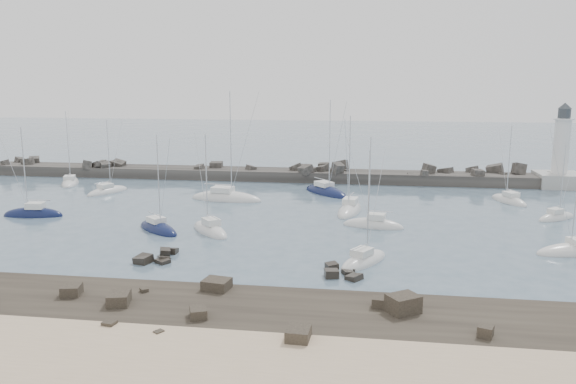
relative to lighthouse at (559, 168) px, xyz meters
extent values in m
plane|color=#496073|center=(-47.00, -38.00, -3.09)|extent=(400.00, 400.00, 0.00)
cube|color=#CEB28F|center=(-47.00, -70.00, -3.09)|extent=(140.00, 14.00, 1.00)
cube|color=black|center=(-47.00, -60.00, -3.09)|extent=(140.00, 12.00, 0.70)
cube|color=black|center=(-45.01, -64.04, -2.63)|extent=(0.76, 0.80, 0.23)
cube|color=black|center=(-49.08, -56.73, -2.59)|extent=(0.85, 0.85, 0.30)
cube|color=black|center=(-43.19, -61.00, -2.38)|extent=(1.64, 1.82, 0.72)
cube|color=black|center=(-28.47, -57.87, -2.09)|extent=(2.82, 2.71, 1.31)
cube|color=black|center=(-49.94, -59.49, -2.29)|extent=(1.99, 2.29, 0.91)
cube|color=black|center=(-43.39, -55.31, -2.32)|extent=(2.38, 2.12, 0.85)
cube|color=black|center=(-35.53, -63.72, -2.28)|extent=(1.62, 1.90, 0.92)
cube|color=black|center=(-48.86, -63.39, -2.56)|extent=(0.99, 0.92, 0.37)
cube|color=black|center=(-54.52, -58.27, -2.33)|extent=(1.73, 1.83, 0.82)
cube|color=black|center=(-23.24, -61.23, -2.36)|extent=(1.26, 1.27, 0.76)
cube|color=black|center=(-30.20, -57.18, -2.37)|extent=(1.17, 1.15, 0.75)
cube|color=black|center=(-51.31, -46.13, -2.91)|extent=(1.48, 1.42, 1.28)
cube|color=black|center=(-50.80, -47.83, -3.07)|extent=(1.57, 1.60, 1.18)
cube|color=black|center=(-52.49, -48.65, -3.04)|extent=(1.89, 1.85, 1.45)
cube|color=black|center=(-50.68, -48.41, -3.09)|extent=(1.62, 1.61, 0.90)
cube|color=black|center=(-50.85, -45.26, -3.02)|extent=(1.08, 1.22, 1.13)
cube|color=black|center=(-52.53, -48.50, -3.08)|extent=(1.96, 2.01, 1.59)
cube|color=black|center=(-32.73, -48.08, -3.15)|extent=(1.04, 0.96, 0.94)
cube|color=black|center=(-32.94, -48.98, -3.14)|extent=(1.30, 1.23, 0.87)
cube|color=black|center=(-34.45, -47.67, -3.00)|extent=(1.42, 1.43, 1.05)
cube|color=black|center=(-34.31, -50.00, -2.79)|extent=(1.46, 1.56, 0.85)
cube|color=black|center=(-32.28, -50.38, -3.11)|extent=(1.80, 1.79, 1.09)
cube|color=#302D2A|center=(-54.50, 0.00, -2.89)|extent=(115.00, 6.00, 3.20)
cube|color=#302D2A|center=(-21.15, 0.10, -0.71)|extent=(2.62, 2.54, 2.19)
cube|color=#302D2A|center=(-24.27, -1.66, -1.66)|extent=(1.41, 1.54, 1.20)
cube|color=#302D2A|center=(-95.33, -0.52, -1.20)|extent=(2.13, 1.99, 1.52)
cube|color=#302D2A|center=(-43.39, 0.77, -1.11)|extent=(2.25, 2.38, 1.60)
cube|color=#302D2A|center=(-44.14, -0.19, -0.98)|extent=(2.58, 2.26, 2.12)
cube|color=#302D2A|center=(-35.18, 0.29, -1.36)|extent=(1.21, 1.17, 0.67)
cube|color=#302D2A|center=(-41.69, 0.30, -1.12)|extent=(2.11, 2.13, 1.16)
cube|color=#302D2A|center=(-42.15, -2.46, -0.80)|extent=(2.97, 2.94, 1.98)
cube|color=#302D2A|center=(-13.23, -1.32, -1.02)|extent=(2.06, 2.36, 1.54)
cube|color=#302D2A|center=(-52.25, -0.32, -1.10)|extent=(2.26, 2.18, 1.39)
cube|color=#302D2A|center=(-39.25, 0.74, -0.70)|extent=(2.11, 1.92, 1.60)
cube|color=#302D2A|center=(-42.84, 2.34, -1.37)|extent=(1.48, 1.52, 1.07)
cube|color=#302D2A|center=(-6.02, 1.44, -0.48)|extent=(2.49, 2.32, 2.49)
cube|color=#302D2A|center=(-36.34, 2.49, -0.71)|extent=(3.02, 2.64, 2.55)
cube|color=#302D2A|center=(-36.63, -2.17, -0.56)|extent=(2.66, 2.75, 2.37)
cube|color=#302D2A|center=(-42.05, 0.57, -1.49)|extent=(1.48, 1.49, 1.03)
cube|color=#302D2A|center=(-9.67, 2.58, -0.94)|extent=(3.47, 2.75, 2.65)
cube|color=#302D2A|center=(-22.07, -2.58, -0.93)|extent=(1.44, 1.29, 1.13)
cube|color=#302D2A|center=(-95.93, 0.10, -1.00)|extent=(2.15, 1.73, 1.90)
cube|color=#302D2A|center=(-77.54, 0.12, -0.95)|extent=(2.60, 2.16, 2.10)
cube|color=#302D2A|center=(-77.62, 0.59, -1.20)|extent=(2.44, 2.35, 1.75)
cube|color=#302D2A|center=(-79.37, -1.70, -1.13)|extent=(2.71, 2.73, 1.92)
cube|color=#302D2A|center=(-81.03, 0.05, -1.10)|extent=(1.26, 1.35, 1.43)
cube|color=#302D2A|center=(-61.61, -1.01, -1.26)|extent=(1.82, 1.91, 1.81)
cube|color=#302D2A|center=(-18.15, 1.27, -1.18)|extent=(3.00, 2.89, 1.71)
cube|color=#302D2A|center=(-41.16, -1.87, -1.54)|extent=(1.38, 1.57, 1.17)
cube|color=#302D2A|center=(-99.08, 2.47, -1.09)|extent=(2.52, 2.29, 1.80)
cube|color=#302D2A|center=(-95.83, 2.07, -1.01)|extent=(2.65, 2.79, 1.89)
cube|color=#302D2A|center=(-99.64, -1.39, -0.91)|extent=(1.50, 1.50, 1.28)
cube|color=#302D2A|center=(-40.91, -0.79, -1.09)|extent=(1.63, 1.55, 1.12)
cube|color=#302D2A|center=(-78.99, 1.23, -1.11)|extent=(2.20, 2.15, 1.32)
cube|color=#302D2A|center=(-59.08, 1.16, -1.12)|extent=(2.38, 2.13, 1.81)
cube|color=#302D2A|center=(-80.67, -1.62, -0.95)|extent=(2.78, 2.80, 1.89)
cube|color=#302D2A|center=(-82.50, -2.54, -0.82)|extent=(2.33, 2.37, 2.04)
cube|color=#302D2A|center=(-13.31, 2.50, -0.90)|extent=(2.18, 2.17, 1.44)
cube|color=#302D2A|center=(-80.78, 0.29, -0.91)|extent=(1.25, 1.43, 1.37)
cube|color=#302D2A|center=(-39.29, -0.61, -0.95)|extent=(2.18, 2.10, 1.78)
cube|color=#302D2A|center=(-80.71, -1.01, -1.43)|extent=(1.84, 1.78, 1.37)
cube|color=#302D2A|center=(-8.78, 0.49, -1.39)|extent=(1.56, 1.54, 1.14)
cube|color=#302D2A|center=(-36.98, -0.56, -1.36)|extent=(2.34, 1.94, 1.88)
cube|color=#302D2A|center=(-0.84, 1.24, -1.33)|extent=(1.48, 1.38, 1.26)
cube|color=#302D2A|center=(-13.85, 2.16, -1.30)|extent=(1.85, 1.90, 1.90)
cube|color=#9D9D98|center=(0.00, 0.00, -2.29)|extent=(7.00, 7.00, 3.00)
cylinder|color=silver|center=(0.00, 0.00, 3.71)|extent=(2.50, 2.50, 9.00)
cylinder|color=silver|center=(0.00, 0.00, 8.13)|extent=(3.20, 3.20, 0.25)
cylinder|color=#33383D|center=(0.00, 0.00, 9.01)|extent=(2.00, 2.00, 1.60)
cone|color=#33383D|center=(0.00, 0.00, 10.31)|extent=(2.20, 2.20, 1.00)
ellipsoid|color=silver|center=(-82.00, -9.51, -3.04)|extent=(5.64, 8.85, 2.01)
cube|color=silver|center=(-81.84, -9.90, -1.89)|extent=(2.48, 2.85, 0.60)
cylinder|color=silver|center=(-82.26, -8.88, 3.54)|extent=(0.10, 0.10, 11.46)
cylinder|color=silver|center=(-81.62, -10.45, -1.33)|extent=(1.36, 3.18, 0.09)
ellipsoid|color=#0E163B|center=(-74.41, -32.29, -3.04)|extent=(8.01, 3.26, 2.23)
cube|color=silver|center=(-74.03, -32.25, -1.70)|extent=(2.34, 1.80, 0.78)
cylinder|color=silver|center=(-75.03, -32.36, 3.17)|extent=(0.13, 0.13, 10.52)
cylinder|color=silver|center=(-73.48, -32.19, -0.98)|extent=(3.11, 0.45, 0.11)
ellipsoid|color=silver|center=(-72.02, -16.01, -3.04)|extent=(5.29, 8.06, 1.94)
cube|color=silver|center=(-72.18, -16.37, -1.91)|extent=(2.30, 2.61, 0.61)
cylinder|color=silver|center=(-71.78, -15.44, 3.01)|extent=(0.10, 0.10, 10.46)
cylinder|color=silver|center=(-72.39, -16.86, -1.34)|extent=(1.32, 2.88, 0.09)
ellipsoid|color=silver|center=(-52.10, -18.65, -3.04)|extent=(11.31, 4.83, 2.61)
cube|color=silver|center=(-52.64, -18.58, -1.54)|extent=(3.33, 2.60, 0.78)
cylinder|color=silver|center=(-51.23, -18.77, 5.46)|extent=(0.13, 0.13, 14.78)
cylinder|color=silver|center=(-53.40, -18.47, -0.81)|extent=(4.36, 0.70, 0.11)
ellipsoid|color=silver|center=(-49.36, -36.70, -3.04)|extent=(6.80, 7.43, 2.16)
cube|color=silver|center=(-49.11, -37.00, -1.75)|extent=(2.58, 2.65, 0.75)
cylinder|color=silver|center=(-49.76, -36.23, 3.08)|extent=(0.13, 0.13, 10.41)
cylinder|color=silver|center=(-48.77, -37.41, -1.06)|extent=(2.07, 2.43, 0.11)
ellipsoid|color=silver|center=(-33.72, -23.99, -3.04)|extent=(4.09, 9.09, 2.37)
cube|color=silver|center=(-33.65, -23.56, -1.64)|extent=(2.14, 2.71, 0.79)
cylinder|color=silver|center=(-33.83, -24.68, 3.88)|extent=(0.14, 0.14, 11.83)
cylinder|color=silver|center=(-33.55, -22.95, -0.90)|extent=(0.67, 3.48, 0.11)
ellipsoid|color=silver|center=(-31.52, -45.58, -3.04)|extent=(5.66, 7.51, 1.95)
cube|color=silver|center=(-31.71, -45.90, -1.89)|extent=(2.32, 2.53, 0.64)
cylinder|color=silver|center=(-31.23, -45.07, 2.75)|extent=(0.11, 0.11, 9.93)
cylinder|color=silver|center=(-31.96, -46.35, -1.29)|extent=(1.56, 2.59, 0.09)
ellipsoid|color=#0E163B|center=(-37.88, -11.59, -3.04)|extent=(8.85, 9.57, 2.41)
cube|color=silver|center=(-38.21, -11.22, -1.65)|extent=(3.34, 3.43, 0.73)
cylinder|color=silver|center=(-37.36, -12.20, 4.71)|extent=(0.13, 0.13, 13.46)
cylinder|color=silver|center=(-38.66, -10.69, -0.97)|extent=(2.68, 3.09, 0.10)
ellipsoid|color=silver|center=(-30.59, -31.52, -3.04)|extent=(7.63, 3.56, 2.09)
cube|color=silver|center=(-30.22, -31.59, -1.79)|extent=(2.29, 1.83, 0.73)
cylinder|color=silver|center=(-31.16, -31.42, 2.80)|extent=(0.13, 0.13, 9.91)
cylinder|color=silver|center=(-29.72, -31.68, -1.11)|extent=(2.91, 0.63, 0.10)
ellipsoid|color=silver|center=(-11.02, -14.14, -3.04)|extent=(5.16, 7.86, 2.00)
cube|color=silver|center=(-10.87, -14.49, -1.86)|extent=(2.24, 2.55, 0.66)
cylinder|color=silver|center=(-11.26, -13.59, 2.90)|extent=(0.11, 0.11, 10.19)
cylinder|color=silver|center=(-10.66, -14.97, -1.25)|extent=(1.29, 2.81, 0.09)
ellipsoid|color=silver|center=(-7.47, -24.10, -3.04)|extent=(6.26, 5.42, 1.75)
cube|color=silver|center=(-7.73, -24.29, -2.00)|extent=(2.20, 2.10, 0.60)
cylinder|color=silver|center=(-7.07, -23.79, 2.00)|extent=(0.10, 0.10, 8.59)
cylinder|color=silver|center=(-8.08, -24.56, -1.44)|extent=(2.08, 1.61, 0.09)
ellipsoid|color=#0E163B|center=(-55.59, -36.91, -3.04)|extent=(7.39, 6.86, 2.02)
cube|color=silver|center=(-55.88, -36.66, -1.85)|extent=(2.65, 2.59, 0.66)
cylinder|color=silver|center=(-55.12, -37.32, 3.02)|extent=(0.11, 0.11, 10.41)
cylinder|color=silver|center=(-56.28, -36.31, -1.24)|extent=(2.39, 2.10, 0.09)
camera|label=1|loc=(-31.22, -97.76, 13.93)|focal=35.00mm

